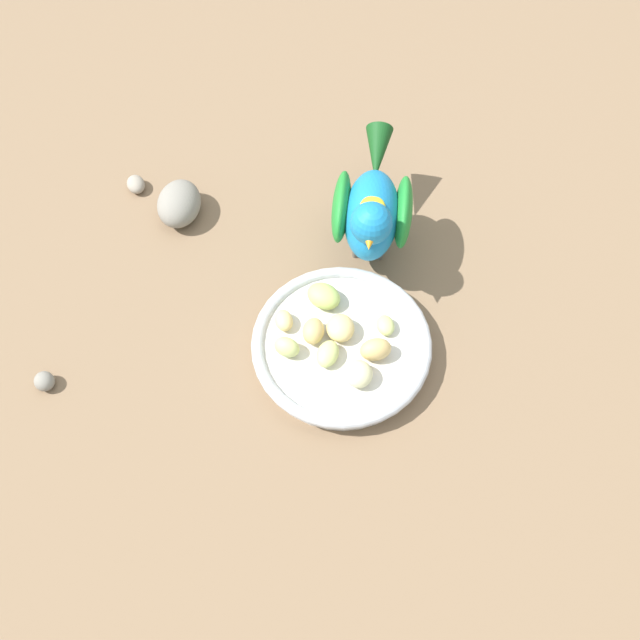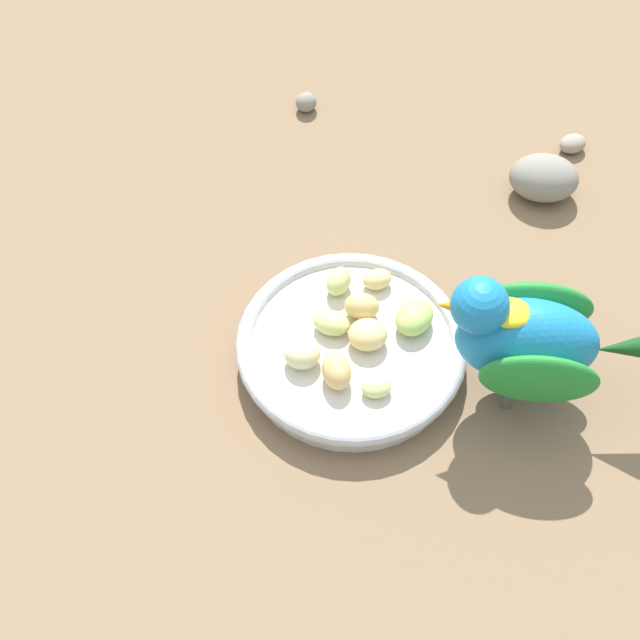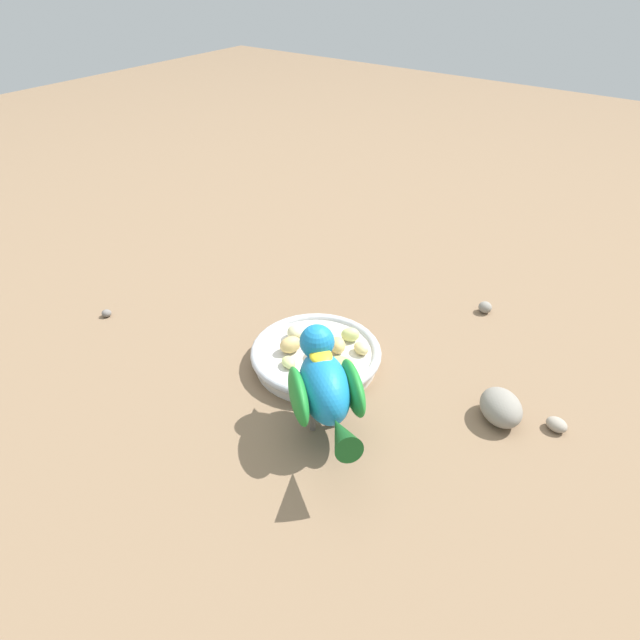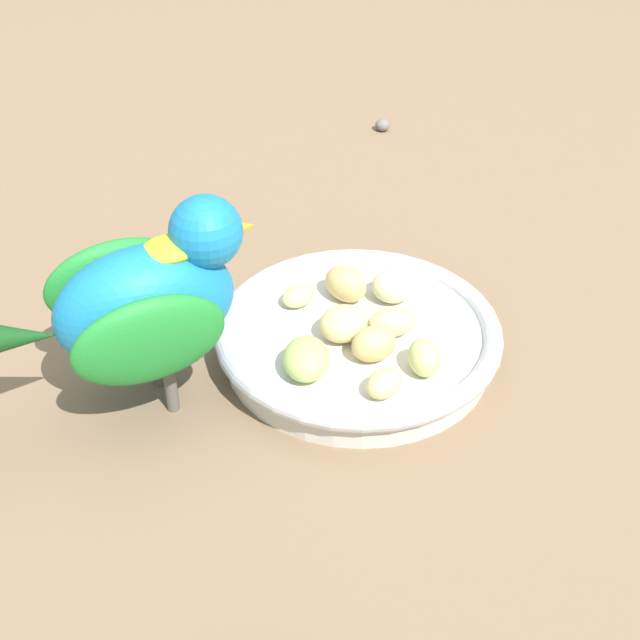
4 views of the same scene
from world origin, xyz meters
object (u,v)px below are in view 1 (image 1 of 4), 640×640
object	(u,v)px
apple_piece_7	(376,349)
apple_piece_1	(340,328)
apple_piece_5	(362,372)
apple_piece_8	(284,320)
parrot	(372,210)
pebble_2	(136,184)
feeding_bowl	(341,346)
apple_piece_0	(328,354)
apple_piece_6	(287,347)
apple_piece_2	(324,296)
rock_large	(179,204)
apple_piece_3	(385,325)
apple_piece_4	(313,331)
pebble_0	(44,381)

from	to	relation	value
apple_piece_7	apple_piece_1	bearing A→B (deg)	109.45
apple_piece_5	apple_piece_8	world-z (taller)	apple_piece_5
parrot	pebble_2	distance (m)	0.32
feeding_bowl	pebble_2	xyz separation A→B (m)	(-0.08, 0.34, -0.01)
apple_piece_0	pebble_2	size ratio (longest dim) A/B	1.14
apple_piece_1	apple_piece_8	world-z (taller)	apple_piece_1
apple_piece_1	pebble_2	bearing A→B (deg)	104.47
apple_piece_6	pebble_2	bearing A→B (deg)	94.34
apple_piece_2	rock_large	world-z (taller)	apple_piece_2
apple_piece_0	apple_piece_1	distance (m)	0.03
apple_piece_5	pebble_2	world-z (taller)	apple_piece_5
apple_piece_3	apple_piece_4	size ratio (longest dim) A/B	0.82
feeding_bowl	pebble_0	distance (m)	0.32
apple_piece_1	rock_large	size ratio (longest dim) A/B	0.50
apple_piece_5	apple_piece_7	xyz separation A→B (m)	(0.03, 0.01, 0.00)
feeding_bowl	pebble_2	bearing A→B (deg)	102.97
apple_piece_5	pebble_0	xyz separation A→B (m)	(-0.28, 0.19, -0.02)
apple_piece_0	feeding_bowl	bearing A→B (deg)	13.47
apple_piece_7	feeding_bowl	bearing A→B (deg)	124.51
apple_piece_5	parrot	distance (m)	0.18
feeding_bowl	apple_piece_8	size ratio (longest dim) A/B	7.57
feeding_bowl	pebble_0	bearing A→B (deg)	152.29
apple_piece_6	apple_piece_7	world-z (taller)	apple_piece_7
apple_piece_2	pebble_2	size ratio (longest dim) A/B	1.38
apple_piece_0	pebble_0	distance (m)	0.31
parrot	feeding_bowl	bearing A→B (deg)	-7.74
apple_piece_8	pebble_0	size ratio (longest dim) A/B	1.15
apple_piece_2	apple_piece_3	xyz separation A→B (m)	(0.04, -0.07, -0.00)
apple_piece_6	apple_piece_8	size ratio (longest dim) A/B	1.09
feeding_bowl	apple_piece_7	size ratio (longest dim) A/B	5.82
feeding_bowl	apple_piece_2	xyz separation A→B (m)	(0.01, 0.06, 0.02)
feeding_bowl	apple_piece_6	xyz separation A→B (m)	(-0.05, 0.03, 0.02)
apple_piece_6	rock_large	distance (m)	0.25
apple_piece_2	apple_piece_4	xyz separation A→B (m)	(-0.03, -0.03, 0.00)
parrot	pebble_0	bearing A→B (deg)	-57.17
apple_piece_4	apple_piece_5	xyz separation A→B (m)	(0.02, -0.07, -0.00)
apple_piece_2	apple_piece_5	xyz separation A→B (m)	(-0.02, -0.10, 0.00)
apple_piece_4	pebble_0	distance (m)	0.30
feeding_bowl	apple_piece_2	bearing A→B (deg)	75.15
apple_piece_3	parrot	xyz separation A→B (m)	(0.06, 0.11, 0.05)
apple_piece_2	pebble_2	bearing A→B (deg)	108.11
feeding_bowl	parrot	world-z (taller)	parrot
apple_piece_5	pebble_2	xyz separation A→B (m)	(-0.07, 0.38, -0.03)
apple_piece_6	pebble_2	world-z (taller)	apple_piece_6
parrot	pebble_2	size ratio (longest dim) A/B	5.91
parrot	pebble_0	size ratio (longest dim) A/B	7.36
apple_piece_5	apple_piece_4	bearing A→B (deg)	102.24
apple_piece_5	pebble_2	bearing A→B (deg)	100.79
apple_piece_0	apple_piece_3	bearing A→B (deg)	-5.09
feeding_bowl	rock_large	size ratio (longest dim) A/B	2.93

